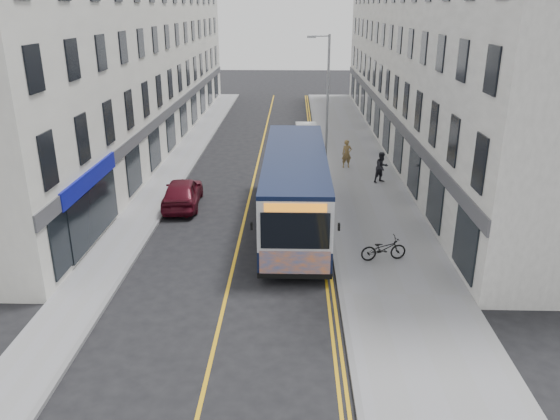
# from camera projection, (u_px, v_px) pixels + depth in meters

# --- Properties ---
(ground) EXTENTS (140.00, 140.00, 0.00)m
(ground) POSITION_uv_depth(u_px,v_px,m) (230.00, 279.00, 20.20)
(ground) COLOR black
(ground) RESTS_ON ground
(pavement_east) EXTENTS (4.50, 64.00, 0.12)m
(pavement_east) POSITION_uv_depth(u_px,v_px,m) (362.00, 181.00, 31.26)
(pavement_east) COLOR gray
(pavement_east) RESTS_ON ground
(pavement_west) EXTENTS (2.00, 64.00, 0.12)m
(pavement_west) POSITION_uv_depth(u_px,v_px,m) (167.00, 179.00, 31.54)
(pavement_west) COLOR gray
(pavement_west) RESTS_ON ground
(kerb_east) EXTENTS (0.18, 64.00, 0.13)m
(kerb_east) POSITION_uv_depth(u_px,v_px,m) (323.00, 181.00, 31.32)
(kerb_east) COLOR slate
(kerb_east) RESTS_ON ground
(kerb_west) EXTENTS (0.18, 64.00, 0.13)m
(kerb_west) POSITION_uv_depth(u_px,v_px,m) (184.00, 179.00, 31.51)
(kerb_west) COLOR slate
(kerb_west) RESTS_ON ground
(road_centre_line) EXTENTS (0.12, 64.00, 0.01)m
(road_centre_line) POSITION_uv_depth(u_px,v_px,m) (253.00, 181.00, 31.43)
(road_centre_line) COLOR gold
(road_centre_line) RESTS_ON ground
(road_dbl_yellow_inner) EXTENTS (0.10, 64.00, 0.01)m
(road_dbl_yellow_inner) POSITION_uv_depth(u_px,v_px,m) (315.00, 181.00, 31.35)
(road_dbl_yellow_inner) COLOR gold
(road_dbl_yellow_inner) RESTS_ON ground
(road_dbl_yellow_outer) EXTENTS (0.10, 64.00, 0.01)m
(road_dbl_yellow_outer) POSITION_uv_depth(u_px,v_px,m) (318.00, 182.00, 31.34)
(road_dbl_yellow_outer) COLOR gold
(road_dbl_yellow_outer) RESTS_ON ground
(terrace_east) EXTENTS (6.00, 46.00, 13.00)m
(terrace_east) POSITION_uv_depth(u_px,v_px,m) (429.00, 52.00, 37.30)
(terrace_east) COLOR white
(terrace_east) RESTS_ON ground
(terrace_west) EXTENTS (6.00, 46.00, 13.00)m
(terrace_west) POSITION_uv_depth(u_px,v_px,m) (132.00, 52.00, 37.80)
(terrace_west) COLOR white
(terrace_west) RESTS_ON ground
(streetlamp) EXTENTS (1.32, 0.18, 8.00)m
(streetlamp) POSITION_uv_depth(u_px,v_px,m) (326.00, 99.00, 31.67)
(streetlamp) COLOR #93969B
(streetlamp) RESTS_ON ground
(city_bus) EXTENTS (2.75, 11.81, 3.43)m
(city_bus) POSITION_uv_depth(u_px,v_px,m) (295.00, 186.00, 24.45)
(city_bus) COLOR black
(city_bus) RESTS_ON ground
(bicycle) EXTENTS (1.89, 0.94, 0.95)m
(bicycle) POSITION_uv_depth(u_px,v_px,m) (383.00, 249.00, 21.26)
(bicycle) COLOR black
(bicycle) RESTS_ON pavement_east
(pedestrian_near) EXTENTS (0.69, 0.52, 1.71)m
(pedestrian_near) POSITION_uv_depth(u_px,v_px,m) (347.00, 154.00, 33.40)
(pedestrian_near) COLOR olive
(pedestrian_near) RESTS_ON pavement_east
(pedestrian_far) EXTENTS (1.06, 1.00, 1.74)m
(pedestrian_far) POSITION_uv_depth(u_px,v_px,m) (382.00, 167.00, 30.55)
(pedestrian_far) COLOR black
(pedestrian_far) RESTS_ON pavement_east
(car_white) EXTENTS (1.65, 4.36, 1.42)m
(car_white) POSITION_uv_depth(u_px,v_px,m) (306.00, 133.00, 40.02)
(car_white) COLOR silver
(car_white) RESTS_ON ground
(car_maroon) EXTENTS (2.01, 4.43, 1.48)m
(car_maroon) POSITION_uv_depth(u_px,v_px,m) (182.00, 192.00, 27.24)
(car_maroon) COLOR #500D1A
(car_maroon) RESTS_ON ground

